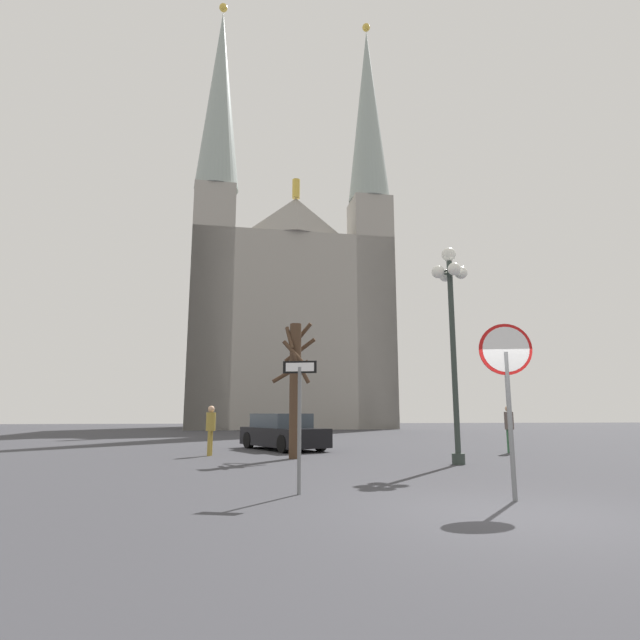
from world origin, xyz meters
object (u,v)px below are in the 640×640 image
object	(u,v)px
cathedral	(289,306)
pedestrian_standing	(211,425)
one_way_arrow_sign	(299,410)
parked_car_near_black	(283,432)
street_lamp	(451,310)
bare_tree	(295,384)
pedestrian_walking	(509,424)
stop_sign	(507,372)

from	to	relation	value
cathedral	pedestrian_standing	size ratio (longest dim) A/B	24.65
cathedral	pedestrian_standing	xyz separation A→B (m)	(-4.37, -29.98, -10.47)
one_way_arrow_sign	parked_car_near_black	size ratio (longest dim) A/B	0.52
street_lamp	bare_tree	bearing A→B (deg)	151.63
one_way_arrow_sign	pedestrian_standing	world-z (taller)	one_way_arrow_sign
street_lamp	parked_car_near_black	distance (m)	8.63
cathedral	pedestrian_walking	bearing A→B (deg)	-78.46
parked_car_near_black	street_lamp	bearing A→B (deg)	-53.74
stop_sign	pedestrian_walking	distance (m)	10.52
one_way_arrow_sign	parked_car_near_black	xyz separation A→B (m)	(0.23, 10.95, -0.82)
cathedral	parked_car_near_black	bearing A→B (deg)	-93.81
one_way_arrow_sign	stop_sign	bearing A→B (deg)	-17.72
one_way_arrow_sign	bare_tree	xyz separation A→B (m)	(0.43, 7.05, 0.85)
one_way_arrow_sign	pedestrian_walking	world-z (taller)	one_way_arrow_sign
one_way_arrow_sign	bare_tree	size ratio (longest dim) A/B	0.54
parked_car_near_black	pedestrian_standing	world-z (taller)	pedestrian_standing
parked_car_near_black	pedestrian_standing	xyz separation A→B (m)	(-2.54, -2.56, 0.34)
parked_car_near_black	pedestrian_standing	size ratio (longest dim) A/B	2.78
street_lamp	pedestrian_walking	xyz separation A→B (m)	(3.37, 3.55, -3.37)
one_way_arrow_sign	bare_tree	world-z (taller)	bare_tree
street_lamp	pedestrian_walking	world-z (taller)	street_lamp
parked_car_near_black	pedestrian_standing	bearing A→B (deg)	-134.85
one_way_arrow_sign	bare_tree	bearing A→B (deg)	86.52
bare_tree	one_way_arrow_sign	bearing A→B (deg)	-93.48
bare_tree	pedestrian_standing	world-z (taller)	bare_tree
stop_sign	one_way_arrow_sign	distance (m)	3.69
bare_tree	stop_sign	bearing A→B (deg)	-69.60
cathedral	one_way_arrow_sign	distance (m)	39.70
street_lamp	bare_tree	size ratio (longest dim) A/B	1.44
bare_tree	pedestrian_walking	size ratio (longest dim) A/B	2.62
pedestrian_walking	pedestrian_standing	bearing A→B (deg)	179.09
street_lamp	bare_tree	xyz separation A→B (m)	(-4.40, 2.38, -2.05)
stop_sign	one_way_arrow_sign	xyz separation A→B (m)	(-3.46, 1.11, -0.63)
pedestrian_walking	stop_sign	bearing A→B (deg)	-116.94
pedestrian_walking	one_way_arrow_sign	bearing A→B (deg)	-134.92
cathedral	one_way_arrow_sign	xyz separation A→B (m)	(-2.05, -38.37, -9.99)
stop_sign	pedestrian_standing	world-z (taller)	stop_sign
cathedral	bare_tree	size ratio (longest dim) A/B	9.29
street_lamp	parked_car_near_black	world-z (taller)	street_lamp
cathedral	stop_sign	size ratio (longest dim) A/B	13.81
one_way_arrow_sign	pedestrian_standing	bearing A→B (deg)	105.44
stop_sign	street_lamp	world-z (taller)	street_lamp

